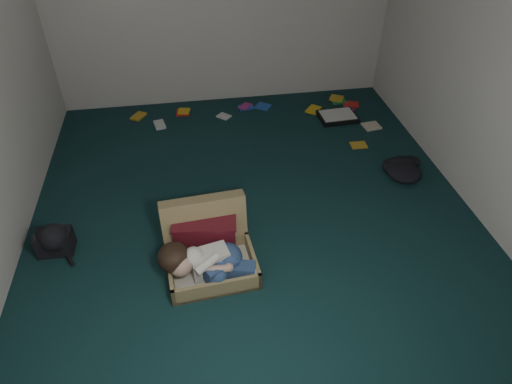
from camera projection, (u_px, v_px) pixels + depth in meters
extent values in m
plane|color=#0F2A2B|center=(253.00, 211.00, 4.21)|extent=(4.50, 4.50, 0.00)
plane|color=silver|center=(349.00, 347.00, 1.67)|extent=(4.50, 0.00, 4.50)
plane|color=silver|center=(499.00, 63.00, 3.65)|extent=(0.00, 4.50, 4.50)
cube|color=#948051|center=(212.00, 267.00, 3.58)|extent=(0.72, 0.54, 0.16)
cube|color=beige|center=(213.00, 270.00, 3.61)|extent=(0.66, 0.48, 0.02)
cube|color=#948051|center=(205.00, 225.00, 3.72)|extent=(0.70, 0.26, 0.50)
cube|color=silver|center=(210.00, 262.00, 3.51)|extent=(0.32, 0.23, 0.22)
sphere|color=tan|center=(181.00, 264.00, 3.41)|extent=(0.19, 0.19, 0.19)
ellipsoid|color=black|center=(174.00, 257.00, 3.42)|extent=(0.25, 0.26, 0.21)
ellipsoid|color=navy|center=(228.00, 257.00, 3.54)|extent=(0.22, 0.26, 0.21)
cube|color=navy|center=(221.00, 270.00, 3.45)|extent=(0.28, 0.23, 0.14)
cube|color=navy|center=(240.00, 270.00, 3.49)|extent=(0.26, 0.17, 0.11)
sphere|color=white|center=(251.00, 267.00, 3.54)|extent=(0.11, 0.11, 0.11)
sphere|color=white|center=(253.00, 274.00, 3.49)|extent=(0.10, 0.10, 0.10)
cylinder|color=tan|center=(218.00, 269.00, 3.39)|extent=(0.18, 0.07, 0.06)
cube|color=#501019|center=(206.00, 231.00, 3.78)|extent=(0.53, 0.43, 0.33)
cube|color=#501019|center=(204.00, 215.00, 3.67)|extent=(0.55, 0.45, 0.02)
cube|color=black|center=(337.00, 117.00, 5.51)|extent=(0.46, 0.35, 0.06)
cube|color=white|center=(338.00, 115.00, 5.49)|extent=(0.41, 0.31, 0.01)
cube|color=gold|center=(139.00, 116.00, 5.55)|extent=(0.19, 0.14, 0.02)
cube|color=red|center=(183.00, 113.00, 5.63)|extent=(0.24, 0.23, 0.02)
cube|color=silver|center=(224.00, 116.00, 5.56)|extent=(0.19, 0.22, 0.02)
cube|color=blue|center=(263.00, 106.00, 5.76)|extent=(0.20, 0.23, 0.02)
cube|color=gold|center=(314.00, 110.00, 5.68)|extent=(0.24, 0.22, 0.02)
cube|color=#207833|center=(338.00, 100.00, 5.88)|extent=(0.20, 0.16, 0.02)
cube|color=#A92A85|center=(347.00, 111.00, 5.66)|extent=(0.24, 0.24, 0.02)
cube|color=beige|center=(371.00, 126.00, 5.38)|extent=(0.18, 0.22, 0.02)
cube|color=gold|center=(359.00, 145.00, 5.06)|extent=(0.21, 0.24, 0.02)
cube|color=red|center=(351.00, 104.00, 5.80)|extent=(0.24, 0.22, 0.02)
cube|color=silver|center=(160.00, 125.00, 5.40)|extent=(0.21, 0.17, 0.02)
cube|color=blue|center=(246.00, 107.00, 5.73)|extent=(0.24, 0.24, 0.02)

